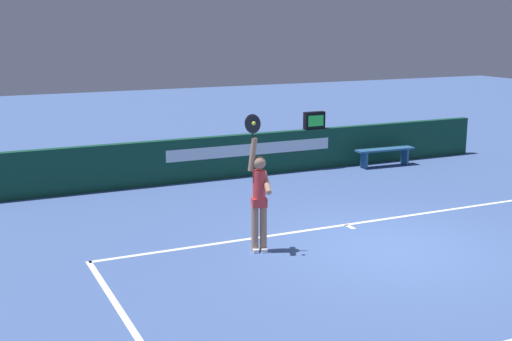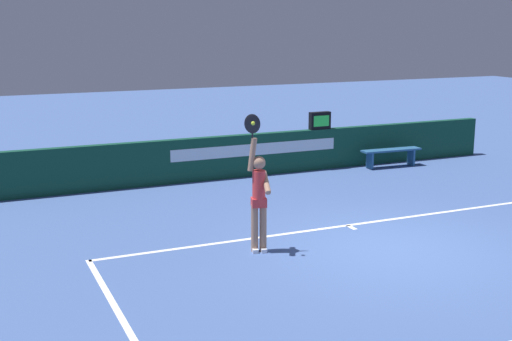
# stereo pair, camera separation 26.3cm
# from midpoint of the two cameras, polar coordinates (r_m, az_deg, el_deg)

# --- Properties ---
(ground_plane) EXTENTS (60.00, 60.00, 0.00)m
(ground_plane) POSITION_cam_midpoint_polar(r_m,az_deg,el_deg) (12.64, 10.74, -6.37)
(ground_plane) COLOR #3F5B94
(court_lines) EXTENTS (10.43, 5.35, 0.00)m
(court_lines) POSITION_cam_midpoint_polar(r_m,az_deg,el_deg) (11.85, 13.74, -7.80)
(court_lines) COLOR white
(court_lines) RESTS_ON ground
(back_wall) EXTENTS (14.85, 0.23, 1.12)m
(back_wall) POSITION_cam_midpoint_polar(r_m,az_deg,el_deg) (17.96, -1.25, 1.32)
(back_wall) COLOR #0F3E2C
(back_wall) RESTS_ON ground
(speed_display) EXTENTS (0.61, 0.18, 0.48)m
(speed_display) POSITION_cam_midpoint_polar(r_m,az_deg,el_deg) (18.73, 4.52, 4.22)
(speed_display) COLOR black
(speed_display) RESTS_ON back_wall
(tennis_player) EXTENTS (0.48, 0.51, 2.50)m
(tennis_player) POSITION_cam_midpoint_polar(r_m,az_deg,el_deg) (11.92, -0.38, -2.10)
(tennis_player) COLOR #A5795D
(tennis_player) RESTS_ON ground
(tennis_ball) EXTENTS (0.07, 0.07, 0.07)m
(tennis_ball) POSITION_cam_midpoint_polar(r_m,az_deg,el_deg) (11.42, -0.85, 3.99)
(tennis_ball) COLOR #C7DE2D
(courtside_bench_near) EXTENTS (1.79, 0.44, 0.51)m
(courtside_bench_near) POSITION_cam_midpoint_polar(r_m,az_deg,el_deg) (19.47, 10.41, 1.49)
(courtside_bench_near) COLOR #275785
(courtside_bench_near) RESTS_ON ground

